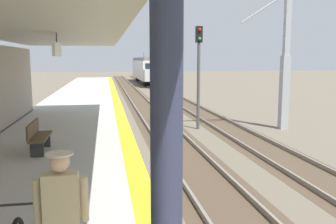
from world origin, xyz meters
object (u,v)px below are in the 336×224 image
object	(u,v)px
catenary_pylon_far_side	(280,59)
platform_bench	(38,136)
rail_signal_post	(199,67)
approaching_train	(147,69)
commuter_person	(62,217)

from	to	relation	value
catenary_pylon_far_side	platform_bench	bearing A→B (deg)	-148.70
rail_signal_post	catenary_pylon_far_side	world-z (taller)	catenary_pylon_far_side
rail_signal_post	platform_bench	distance (m)	9.95
platform_bench	approaching_train	bearing A→B (deg)	79.52
commuter_person	platform_bench	size ratio (longest dim) A/B	1.04
commuter_person	catenary_pylon_far_side	xyz separation A→B (m)	(9.22, 13.35, 1.76)
approaching_train	catenary_pylon_far_side	xyz separation A→B (m)	(2.47, -37.84, 1.43)
rail_signal_post	catenary_pylon_far_side	xyz separation A→B (m)	(4.04, -0.70, 0.41)
catenary_pylon_far_side	platform_bench	size ratio (longest dim) A/B	4.69
approaching_train	rail_signal_post	xyz separation A→B (m)	(-1.57, -37.15, 1.02)
approaching_train	platform_bench	distance (m)	45.10
commuter_person	catenary_pylon_far_side	size ratio (longest dim) A/B	0.22
commuter_person	approaching_train	bearing A→B (deg)	82.49
approaching_train	rail_signal_post	bearing A→B (deg)	-92.42
commuter_person	catenary_pylon_far_side	world-z (taller)	catenary_pylon_far_side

